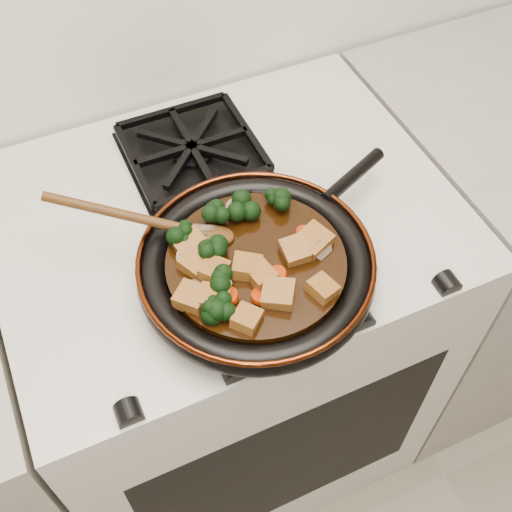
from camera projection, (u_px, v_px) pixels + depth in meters
name	position (u px, v px, depth m)	size (l,w,h in m)	color
stove	(231.00, 344.00, 1.42)	(0.76, 0.60, 0.90)	beige
burner_grate_front	(258.00, 268.00, 0.97)	(0.23, 0.23, 0.03)	black
burner_grate_back	(192.00, 151.00, 1.13)	(0.23, 0.23, 0.03)	black
skillet	(257.00, 266.00, 0.94)	(0.46, 0.35, 0.05)	black
braising_sauce	(256.00, 265.00, 0.93)	(0.26, 0.26, 0.02)	black
tofu_cube_0	(194.00, 264.00, 0.91)	(0.04, 0.03, 0.02)	brown
tofu_cube_1	(191.00, 297.00, 0.88)	(0.04, 0.04, 0.02)	brown
tofu_cube_2	(215.00, 298.00, 0.88)	(0.04, 0.04, 0.02)	brown
tofu_cube_3	(261.00, 276.00, 0.90)	(0.04, 0.03, 0.02)	brown
tofu_cube_4	(214.00, 271.00, 0.91)	(0.04, 0.04, 0.02)	brown
tofu_cube_5	(313.00, 241.00, 0.94)	(0.04, 0.05, 0.02)	brown
tofu_cube_6	(191.00, 245.00, 0.93)	(0.04, 0.04, 0.02)	brown
tofu_cube_7	(322.00, 289.00, 0.89)	(0.04, 0.03, 0.02)	brown
tofu_cube_8	(279.00, 294.00, 0.88)	(0.04, 0.04, 0.02)	brown
tofu_cube_9	(247.00, 319.00, 0.86)	(0.04, 0.03, 0.02)	brown
tofu_cube_10	(295.00, 251.00, 0.93)	(0.04, 0.04, 0.02)	brown
tofu_cube_11	(247.00, 267.00, 0.91)	(0.04, 0.04, 0.02)	brown
broccoli_floret_0	(216.00, 214.00, 0.96)	(0.06, 0.06, 0.06)	black
broccoli_floret_1	(243.00, 210.00, 0.97)	(0.06, 0.06, 0.05)	black
broccoli_floret_2	(214.00, 254.00, 0.92)	(0.06, 0.06, 0.05)	black
broccoli_floret_3	(217.00, 312.00, 0.86)	(0.06, 0.06, 0.05)	black
broccoli_floret_4	(227.00, 283.00, 0.89)	(0.06, 0.06, 0.06)	black
broccoli_floret_5	(278.00, 202.00, 0.98)	(0.06, 0.06, 0.05)	black
broccoli_floret_6	(184.00, 235.00, 0.94)	(0.06, 0.06, 0.05)	black
carrot_coin_0	(262.00, 296.00, 0.88)	(0.03, 0.03, 0.01)	#A72804
carrot_coin_1	(227.00, 297.00, 0.88)	(0.03, 0.03, 0.01)	#A72804
carrot_coin_2	(304.00, 233.00, 0.95)	(0.03, 0.03, 0.01)	#A72804
carrot_coin_3	(286.00, 290.00, 0.89)	(0.03, 0.03, 0.01)	#A72804
carrot_coin_4	(260.00, 275.00, 0.91)	(0.03, 0.03, 0.01)	#A72804
carrot_coin_5	(276.00, 276.00, 0.90)	(0.03, 0.03, 0.01)	#A72804
mushroom_slice_0	(322.00, 250.00, 0.93)	(0.03, 0.03, 0.01)	brown
mushroom_slice_1	(237.00, 209.00, 0.98)	(0.04, 0.04, 0.01)	brown
mushroom_slice_2	(199.00, 289.00, 0.89)	(0.03, 0.03, 0.01)	brown
mushroom_slice_3	(189.00, 257.00, 0.92)	(0.04, 0.04, 0.01)	brown
mushroom_slice_4	(204.00, 227.00, 0.96)	(0.04, 0.04, 0.01)	brown
wooden_spoon	(166.00, 225.00, 0.94)	(0.15, 0.10, 0.25)	#4C2C10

